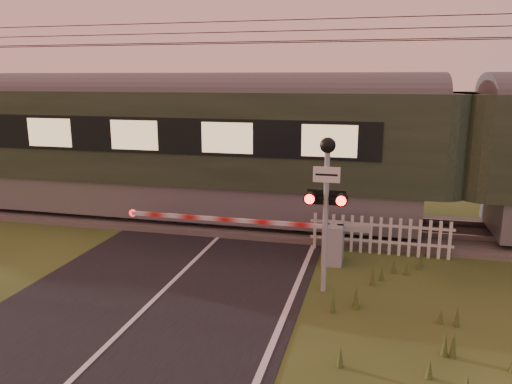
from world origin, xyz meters
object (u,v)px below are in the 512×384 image
(train, at_px, (459,154))
(crossing_signal, at_px, (326,188))
(boom_gate, at_px, (320,240))
(picket_fence, at_px, (380,236))

(train, bearing_deg, crossing_signal, -124.93)
(train, height_order, crossing_signal, train)
(boom_gate, relative_size, picket_fence, 1.76)
(crossing_signal, bearing_deg, train, 55.07)
(train, relative_size, boom_gate, 7.20)
(crossing_signal, bearing_deg, boom_gate, 99.32)
(crossing_signal, distance_m, picket_fence, 3.41)
(train, distance_m, picket_fence, 3.37)
(boom_gate, relative_size, crossing_signal, 1.93)
(picket_fence, bearing_deg, boom_gate, -148.94)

